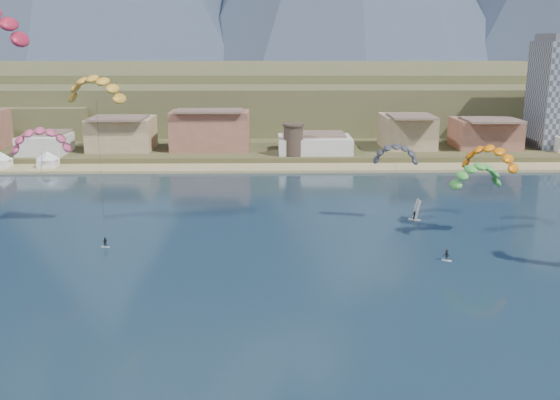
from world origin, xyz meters
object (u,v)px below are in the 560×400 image
(watchtower, at_px, (293,140))
(kitesurfer_green, at_px, (477,172))
(kitesurfer_yellow, at_px, (95,85))
(windsurfer, at_px, (415,214))

(watchtower, xyz_separation_m, kitesurfer_green, (27.29, -68.91, 4.95))
(watchtower, relative_size, kitesurfer_green, 0.52)
(kitesurfer_green, bearing_deg, kitesurfer_yellow, 175.87)
(windsurfer, bearing_deg, watchtower, 109.51)
(kitesurfer_yellow, height_order, kitesurfer_green, kitesurfer_yellow)
(kitesurfer_yellow, distance_m, windsurfer, 60.45)
(kitesurfer_green, relative_size, windsurfer, 4.27)
(windsurfer, bearing_deg, kitesurfer_green, -58.95)
(kitesurfer_green, bearing_deg, windsurfer, 121.05)
(kitesurfer_green, bearing_deg, watchtower, 111.60)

